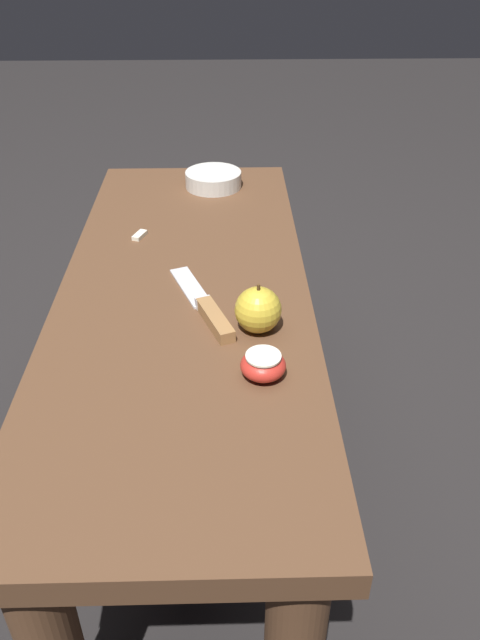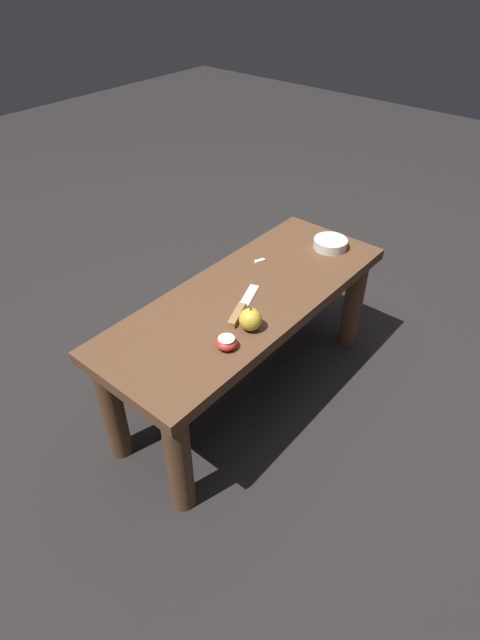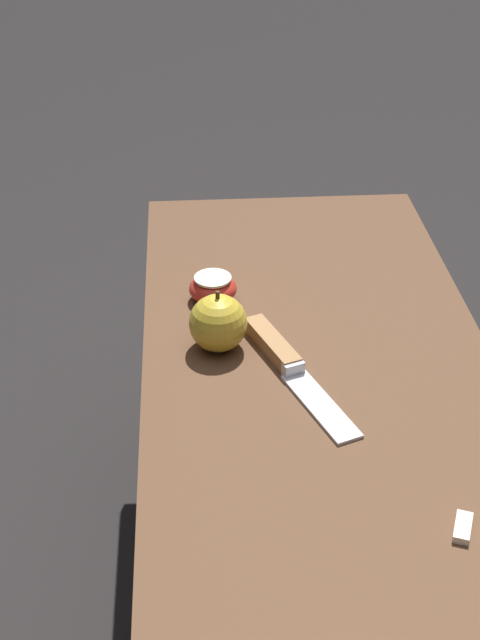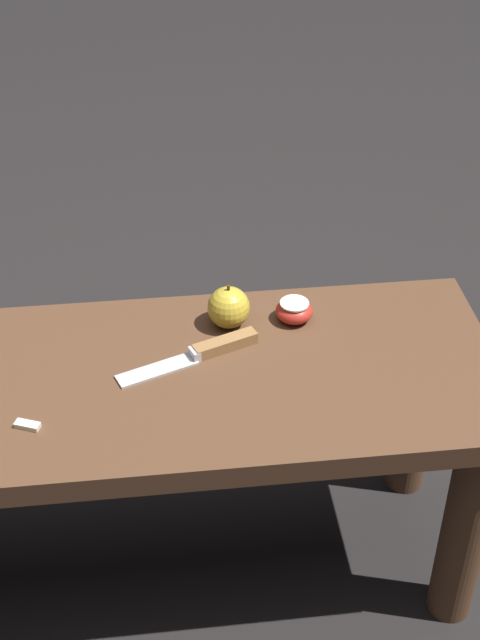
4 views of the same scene
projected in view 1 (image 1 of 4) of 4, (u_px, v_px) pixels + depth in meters
ground_plane at (195, 470)px, 1.31m from camera, size 8.00×8.00×0.00m
wooden_bench at (187, 332)px, 1.11m from camera, size 1.11×0.42×0.46m
knife at (208, 310)px, 0.98m from camera, size 0.23×0.11×0.02m
apple_whole at (258, 310)px, 0.93m from camera, size 0.07×0.07×0.08m
apple_cut at (263, 365)px, 0.85m from camera, size 0.06×0.06×0.03m
apple_slice_near_knife at (140, 235)px, 1.21m from camera, size 0.04×0.03×0.01m
bowl at (213, 179)px, 1.41m from camera, size 0.13×0.13×0.04m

